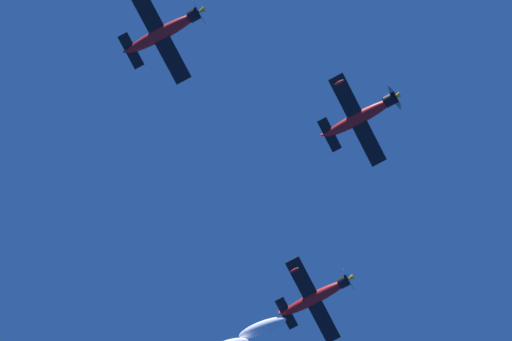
% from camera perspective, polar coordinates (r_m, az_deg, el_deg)
% --- Properties ---
extents(airplane_lead, '(8.47, 9.10, 3.78)m').
position_cam_1_polar(airplane_lead, '(87.20, 6.69, 3.42)').
color(airplane_lead, red).
extents(airplane_left_wingman, '(8.47, 9.08, 3.66)m').
position_cam_1_polar(airplane_left_wingman, '(92.41, 3.87, -7.98)').
color(airplane_left_wingman, red).
extents(airplane_right_wingman, '(8.46, 9.14, 3.49)m').
position_cam_1_polar(airplane_right_wingman, '(83.94, -5.83, 8.73)').
color(airplane_right_wingman, red).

